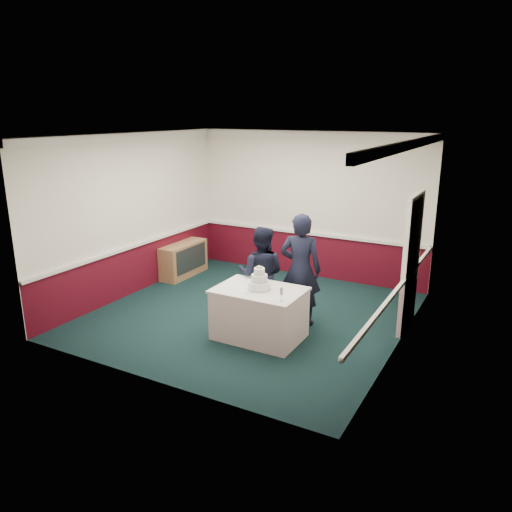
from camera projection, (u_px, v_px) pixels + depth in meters
The scene contains 9 objects.
ground at pixel (250, 315), 8.56m from camera, with size 5.00×5.00×0.00m, color black.
room_shell at pixel (271, 196), 8.49m from camera, with size 5.00×5.00×3.00m.
sideboard at pixel (184, 260), 10.53m from camera, with size 0.41×1.20×0.70m.
cake_table at pixel (259, 313), 7.59m from camera, with size 1.32×0.92×0.79m.
wedding_cake at pixel (259, 282), 7.45m from camera, with size 0.35×0.35×0.36m.
cake_knife at pixel (251, 293), 7.32m from camera, with size 0.01×0.22×0.01m, color silver.
champagne_flute at pixel (281, 292), 6.97m from camera, with size 0.05×0.05×0.21m.
person_man at pixel (261, 274), 8.13m from camera, with size 0.78×0.61×1.60m, color black.
person_woman at pixel (300, 270), 7.98m from camera, with size 0.67×0.44×1.84m, color black.
Camera 1 is at (3.91, -6.91, 3.34)m, focal length 35.00 mm.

